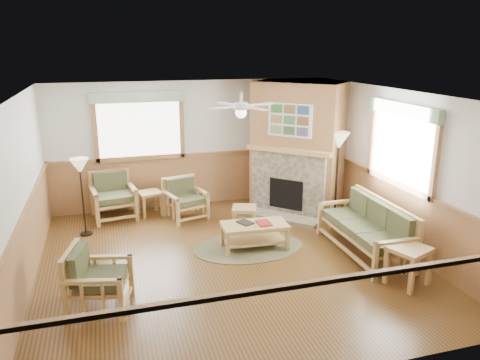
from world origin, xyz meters
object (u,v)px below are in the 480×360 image
object	(u,v)px
sofa	(365,228)
armchair_left	(99,279)
coffee_table	(255,236)
floor_lamp_left	(83,197)
armchair_back_left	(113,196)
armchair_back_right	(186,199)
floor_lamp_right	(337,177)
footstool	(244,216)
end_table_chairs	(150,203)
end_table_sofa	(408,266)

from	to	relation	value
sofa	armchair_left	xyz separation A→B (m)	(-4.29, -0.54, -0.02)
coffee_table	floor_lamp_left	size ratio (longest dim) A/B	0.77
armchair_back_left	coffee_table	distance (m)	3.18
armchair_back_right	floor_lamp_right	size ratio (longest dim) A/B	0.45
sofa	footstool	bearing A→B (deg)	-137.19
armchair_back_right	end_table_chairs	world-z (taller)	armchair_back_right
coffee_table	footstool	size ratio (longest dim) A/B	2.49
armchair_left	end_table_chairs	xyz separation A→B (m)	(1.01, 3.44, -0.18)
armchair_left	coffee_table	distance (m)	2.87
armchair_back_right	armchair_left	world-z (taller)	armchair_left
end_table_chairs	armchair_back_right	bearing A→B (deg)	-31.80
end_table_chairs	footstool	distance (m)	2.05
armchair_back_left	end_table_sofa	distance (m)	5.73
end_table_chairs	end_table_sofa	bearing A→B (deg)	-50.61
armchair_back_right	coffee_table	size ratio (longest dim) A/B	0.72
end_table_sofa	end_table_chairs	bearing A→B (deg)	129.39
end_table_chairs	footstool	world-z (taller)	end_table_chairs
armchair_back_left	armchair_back_right	xyz separation A→B (m)	(1.40, -0.42, -0.06)
armchair_back_right	floor_lamp_left	world-z (taller)	floor_lamp_left
footstool	floor_lamp_right	xyz separation A→B (m)	(1.86, -0.17, 0.70)
floor_lamp_left	coffee_table	bearing A→B (deg)	-27.16
armchair_left	footstool	distance (m)	3.54
armchair_back_left	end_table_chairs	bearing A→B (deg)	-8.19
armchair_back_left	coffee_table	xyz separation A→B (m)	(2.29, -2.20, -0.24)
coffee_table	floor_lamp_right	size ratio (longest dim) A/B	0.62
footstool	floor_lamp_left	size ratio (longest dim) A/B	0.31
end_table_chairs	floor_lamp_right	bearing A→B (deg)	-20.52
sofa	coffee_table	distance (m)	1.87
footstool	floor_lamp_left	world-z (taller)	floor_lamp_left
armchair_back_left	footstool	bearing A→B (deg)	-33.99
floor_lamp_left	armchair_back_left	bearing A→B (deg)	53.57
armchair_back_right	end_table_chairs	distance (m)	0.81
floor_lamp_left	floor_lamp_right	bearing A→B (deg)	-6.96
end_table_chairs	floor_lamp_right	xyz separation A→B (m)	(3.56, -1.33, 0.65)
armchair_back_left	floor_lamp_right	distance (m)	4.50
armchair_back_right	floor_lamp_right	world-z (taller)	floor_lamp_right
sofa	floor_lamp_left	size ratio (longest dim) A/B	1.33
end_table_chairs	footstool	xyz separation A→B (m)	(1.69, -1.17, -0.05)
sofa	armchair_back_left	world-z (taller)	armchair_back_left
armchair_left	end_table_sofa	bearing A→B (deg)	-84.26
coffee_table	end_table_sofa	distance (m)	2.56
armchair_back_right	end_table_sofa	xyz separation A→B (m)	(2.65, -3.63, -0.11)
coffee_table	sofa	bearing A→B (deg)	-19.04
armchair_back_right	floor_lamp_left	bearing A→B (deg)	173.83
coffee_table	end_table_chairs	distance (m)	2.70
armchair_left	coffee_table	size ratio (longest dim) A/B	0.76
armchair_back_left	floor_lamp_left	size ratio (longest dim) A/B	0.63
coffee_table	end_table_chairs	bearing A→B (deg)	128.74
armchair_left	footstool	world-z (taller)	armchair_left
sofa	end_table_chairs	world-z (taller)	sofa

